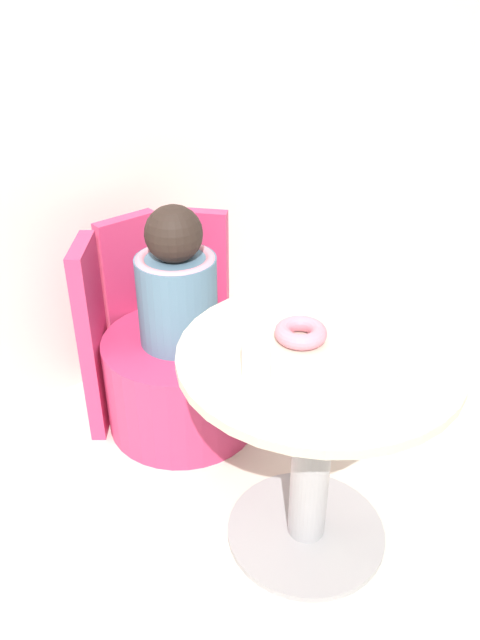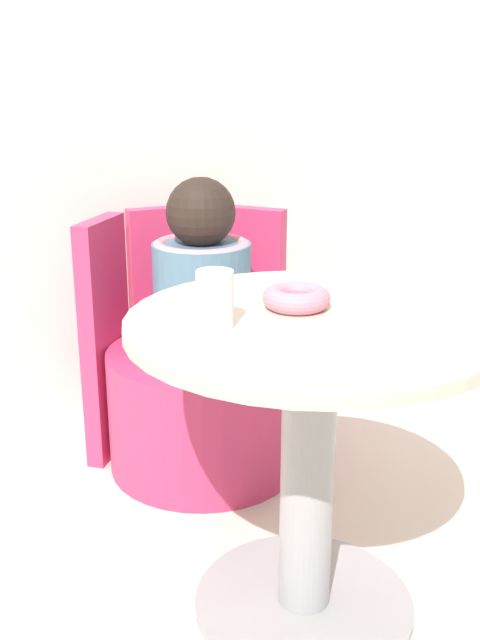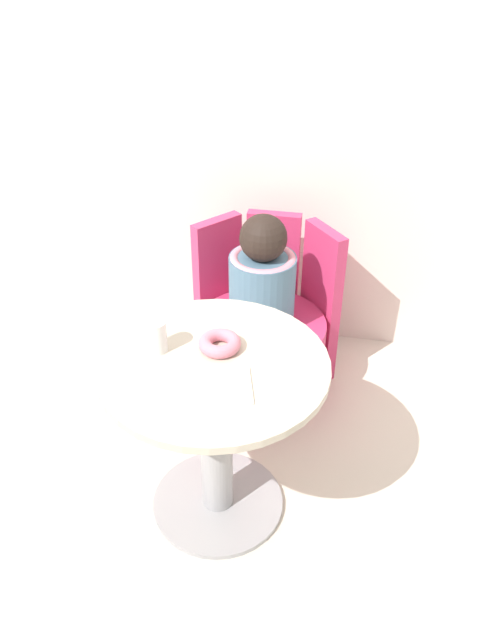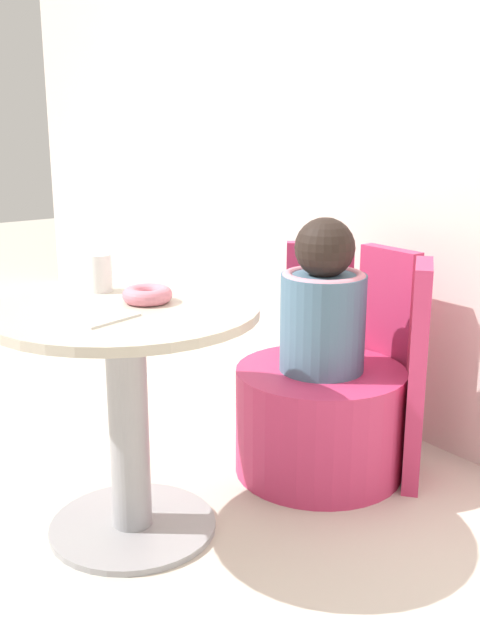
{
  "view_description": "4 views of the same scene",
  "coord_description": "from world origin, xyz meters",
  "px_view_note": "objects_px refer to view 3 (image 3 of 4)",
  "views": [
    {
      "loc": [
        -0.88,
        -0.83,
        1.47
      ],
      "look_at": [
        0.1,
        0.31,
        0.58
      ],
      "focal_mm": 35.0,
      "sensor_mm": 36.0,
      "label": 1
    },
    {
      "loc": [
        -0.58,
        -1.14,
        1.07
      ],
      "look_at": [
        0.11,
        0.38,
        0.52
      ],
      "focal_mm": 42.0,
      "sensor_mm": 36.0,
      "label": 2
    },
    {
      "loc": [
        0.44,
        -1.41,
        1.79
      ],
      "look_at": [
        0.09,
        0.36,
        0.55
      ],
      "focal_mm": 35.0,
      "sensor_mm": 36.0,
      "label": 3
    },
    {
      "loc": [
        1.75,
        -0.86,
        1.12
      ],
      "look_at": [
        0.18,
        0.3,
        0.58
      ],
      "focal_mm": 42.0,
      "sensor_mm": 36.0,
      "label": 4
    }
  ],
  "objects_px": {
    "round_table": "(215,414)",
    "child_figure": "(262,278)",
    "donut": "(220,343)",
    "tub_chair": "(260,355)",
    "cup": "(156,336)"
  },
  "relations": [
    {
      "from": "tub_chair",
      "to": "donut",
      "type": "distance_m",
      "value": 0.76
    },
    {
      "from": "child_figure",
      "to": "donut",
      "type": "distance_m",
      "value": 0.6
    },
    {
      "from": "tub_chair",
      "to": "child_figure",
      "type": "height_order",
      "value": "child_figure"
    },
    {
      "from": "round_table",
      "to": "tub_chair",
      "type": "xyz_separation_m",
      "value": [
        0.04,
        0.65,
        -0.26
      ]
    },
    {
      "from": "donut",
      "to": "tub_chair",
      "type": "bearing_deg",
      "value": 86.44
    },
    {
      "from": "child_figure",
      "to": "cup",
      "type": "bearing_deg",
      "value": -109.57
    },
    {
      "from": "donut",
      "to": "round_table",
      "type": "bearing_deg",
      "value": -92.76
    },
    {
      "from": "round_table",
      "to": "child_figure",
      "type": "xyz_separation_m",
      "value": [
        0.04,
        0.65,
        0.12
      ]
    },
    {
      "from": "tub_chair",
      "to": "child_figure",
      "type": "xyz_separation_m",
      "value": [
        -0.0,
        0.0,
        0.38
      ]
    },
    {
      "from": "cup",
      "to": "donut",
      "type": "bearing_deg",
      "value": 12.7
    },
    {
      "from": "tub_chair",
      "to": "cup",
      "type": "xyz_separation_m",
      "value": [
        -0.22,
        -0.63,
        0.52
      ]
    },
    {
      "from": "donut",
      "to": "child_figure",
      "type": "bearing_deg",
      "value": 86.44
    },
    {
      "from": "tub_chair",
      "to": "round_table",
      "type": "bearing_deg",
      "value": -93.48
    },
    {
      "from": "tub_chair",
      "to": "donut",
      "type": "height_order",
      "value": "donut"
    },
    {
      "from": "cup",
      "to": "round_table",
      "type": "bearing_deg",
      "value": -7.74
    }
  ]
}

